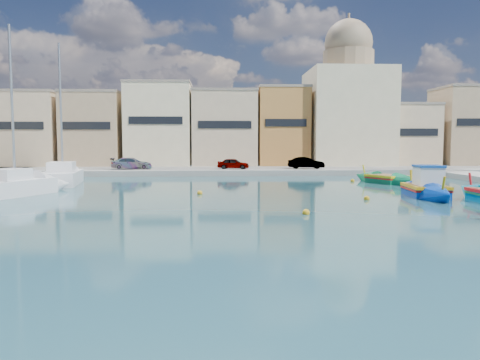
# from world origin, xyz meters

# --- Properties ---
(ground) EXTENTS (160.00, 160.00, 0.00)m
(ground) POSITION_xyz_m (0.00, 0.00, 0.00)
(ground) COLOR #163D42
(ground) RESTS_ON ground
(north_quay) EXTENTS (80.00, 8.00, 0.60)m
(north_quay) POSITION_xyz_m (0.00, 32.00, 0.30)
(north_quay) COLOR gray
(north_quay) RESTS_ON ground
(north_townhouses) EXTENTS (83.20, 7.87, 10.19)m
(north_townhouses) POSITION_xyz_m (6.68, 39.36, 5.00)
(north_townhouses) COLOR #C9AF8B
(north_townhouses) RESTS_ON ground
(church_block) EXTENTS (10.00, 10.00, 19.10)m
(church_block) POSITION_xyz_m (10.00, 40.00, 8.41)
(church_block) COLOR beige
(church_block) RESTS_ON ground
(parked_cars) EXTENTS (22.90, 2.07, 1.28)m
(parked_cars) POSITION_xyz_m (-7.14, 30.50, 1.22)
(parked_cars) COLOR #4C1919
(parked_cars) RESTS_ON north_quay
(luzzu_blue_cabin) EXTENTS (3.08, 8.96, 3.11)m
(luzzu_blue_cabin) POSITION_xyz_m (6.82, 9.62, 0.38)
(luzzu_blue_cabin) COLOR #0033A9
(luzzu_blue_cabin) RESTS_ON ground
(luzzu_green) EXTENTS (5.04, 8.06, 2.49)m
(luzzu_green) POSITION_xyz_m (7.76, 19.25, 0.27)
(luzzu_green) COLOR #0A7246
(luzzu_green) RESTS_ON ground
(yacht_north) EXTENTS (4.12, 9.65, 12.48)m
(yacht_north) POSITION_xyz_m (-19.70, 21.21, 0.49)
(yacht_north) COLOR white
(yacht_north) RESTS_ON ground
(yacht_midnorth) EXTENTS (5.65, 8.67, 11.87)m
(yacht_midnorth) POSITION_xyz_m (-19.25, 12.64, 0.47)
(yacht_midnorth) COLOR white
(yacht_midnorth) RESTS_ON ground
(mooring_buoys) EXTENTS (24.72, 27.38, 0.36)m
(mooring_buoys) POSITION_xyz_m (2.96, 6.01, 0.08)
(mooring_buoys) COLOR gold
(mooring_buoys) RESTS_ON ground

